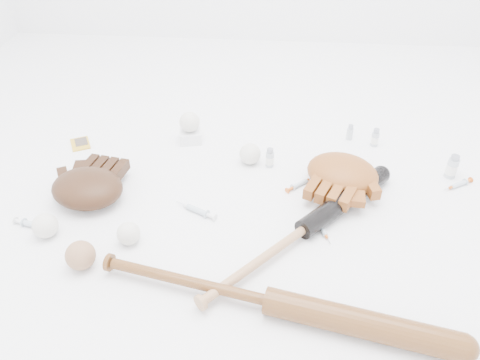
# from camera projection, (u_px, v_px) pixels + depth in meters

# --- Properties ---
(bat_dark) EXTENTS (0.61, 0.67, 0.06)m
(bat_dark) POSITION_uv_depth(u_px,v_px,m) (304.00, 229.00, 1.38)
(bat_dark) COLOR black
(bat_dark) RESTS_ON ground
(bat_wood) EXTENTS (0.96, 0.27, 0.07)m
(bat_wood) POSITION_uv_depth(u_px,v_px,m) (269.00, 301.00, 1.17)
(bat_wood) COLOR brown
(bat_wood) RESTS_ON ground
(glove_dark) EXTENTS (0.32, 0.32, 0.10)m
(glove_dark) POSITION_uv_depth(u_px,v_px,m) (87.00, 188.00, 1.51)
(glove_dark) COLOR #311B0D
(glove_dark) RESTS_ON ground
(glove_tan) EXTENTS (0.38, 0.38, 0.10)m
(glove_tan) POSITION_uv_depth(u_px,v_px,m) (342.00, 173.00, 1.58)
(glove_tan) COLOR brown
(glove_tan) RESTS_ON ground
(trading_card) EXTENTS (0.10, 0.11, 0.01)m
(trading_card) POSITION_uv_depth(u_px,v_px,m) (80.00, 144.00, 1.81)
(trading_card) COLOR #B98D21
(trading_card) RESTS_ON ground
(pedestal) EXTENTS (0.10, 0.10, 0.05)m
(pedestal) POSITION_uv_depth(u_px,v_px,m) (191.00, 136.00, 1.82)
(pedestal) COLOR white
(pedestal) RESTS_ON ground
(baseball_on_pedestal) EXTENTS (0.08, 0.08, 0.08)m
(baseball_on_pedestal) POSITION_uv_depth(u_px,v_px,m) (190.00, 122.00, 1.78)
(baseball_on_pedestal) COLOR silver
(baseball_on_pedestal) RESTS_ON pedestal
(baseball_left) EXTENTS (0.08, 0.08, 0.08)m
(baseball_left) POSITION_uv_depth(u_px,v_px,m) (45.00, 226.00, 1.39)
(baseball_left) COLOR silver
(baseball_left) RESTS_ON ground
(baseball_upper) EXTENTS (0.08, 0.08, 0.08)m
(baseball_upper) POSITION_uv_depth(u_px,v_px,m) (250.00, 154.00, 1.69)
(baseball_upper) COLOR silver
(baseball_upper) RESTS_ON ground
(baseball_mid) EXTENTS (0.07, 0.07, 0.07)m
(baseball_mid) POSITION_uv_depth(u_px,v_px,m) (129.00, 233.00, 1.36)
(baseball_mid) COLOR silver
(baseball_mid) RESTS_ON ground
(baseball_aged) EXTENTS (0.08, 0.08, 0.08)m
(baseball_aged) POSITION_uv_depth(u_px,v_px,m) (80.00, 255.00, 1.28)
(baseball_aged) COLOR #966848
(baseball_aged) RESTS_ON ground
(syringe_0) EXTENTS (0.17, 0.07, 0.02)m
(syringe_0) POSITION_uv_depth(u_px,v_px,m) (34.00, 225.00, 1.43)
(syringe_0) COLOR #ADBCC6
(syringe_0) RESTS_ON ground
(syringe_1) EXTENTS (0.16, 0.10, 0.02)m
(syringe_1) POSITION_uv_depth(u_px,v_px,m) (197.00, 210.00, 1.48)
(syringe_1) COLOR #ADBCC6
(syringe_1) RESTS_ON ground
(syringe_2) EXTENTS (0.12, 0.11, 0.02)m
(syringe_2) POSITION_uv_depth(u_px,v_px,m) (300.00, 184.00, 1.60)
(syringe_2) COLOR #ADBCC6
(syringe_2) RESTS_ON ground
(syringe_3) EXTENTS (0.06, 0.13, 0.02)m
(syringe_3) POSITION_uv_depth(u_px,v_px,m) (322.00, 229.00, 1.42)
(syringe_3) COLOR #ADBCC6
(syringe_3) RESTS_ON ground
(syringe_4) EXTENTS (0.13, 0.09, 0.02)m
(syringe_4) POSITION_uv_depth(u_px,v_px,m) (459.00, 184.00, 1.60)
(syringe_4) COLOR #ADBCC6
(syringe_4) RESTS_ON ground
(vial_0) EXTENTS (0.03, 0.03, 0.07)m
(vial_0) POSITION_uv_depth(u_px,v_px,m) (375.00, 137.00, 1.79)
(vial_0) COLOR #B1BBC3
(vial_0) RESTS_ON ground
(vial_1) EXTENTS (0.02, 0.02, 0.06)m
(vial_1) POSITION_uv_depth(u_px,v_px,m) (350.00, 132.00, 1.83)
(vial_1) COLOR #B1BBC3
(vial_1) RESTS_ON ground
(vial_2) EXTENTS (0.03, 0.03, 0.07)m
(vial_2) POSITION_uv_depth(u_px,v_px,m) (270.00, 158.00, 1.68)
(vial_2) COLOR #B1BBC3
(vial_2) RESTS_ON ground
(vial_3) EXTENTS (0.04, 0.04, 0.09)m
(vial_3) POSITION_uv_depth(u_px,v_px,m) (452.00, 166.00, 1.62)
(vial_3) COLOR #B1BBC3
(vial_3) RESTS_ON ground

